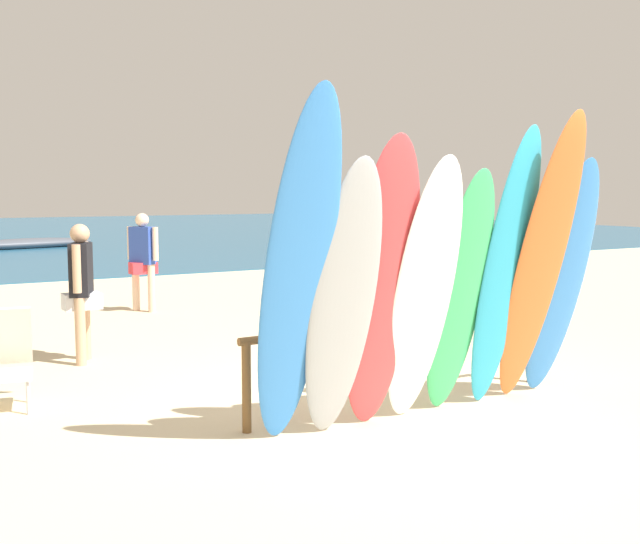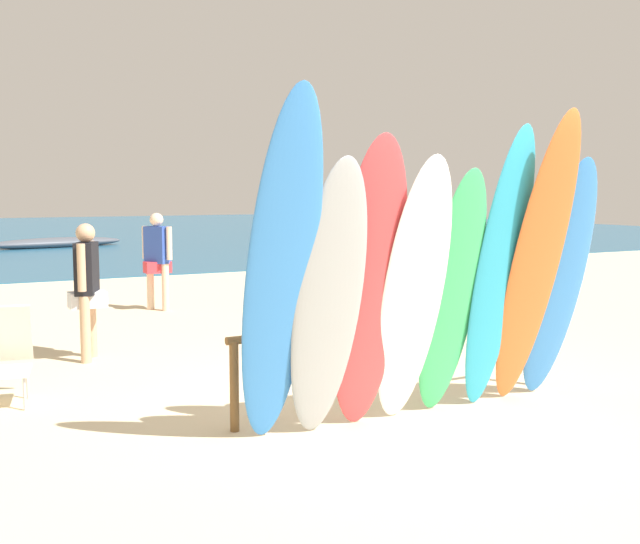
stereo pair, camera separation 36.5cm
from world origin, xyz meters
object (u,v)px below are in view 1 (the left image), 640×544
Objects in this scene: surfboard_blue_0 at (298,274)px; distant_boat at (26,244)px; surfboard_rack at (406,338)px; beach_chair_blue at (1,355)px; surfboard_green_4 at (460,293)px; surfboard_grey_1 at (343,301)px; surfboard_blue_7 at (561,279)px; surfboard_orange_6 at (541,262)px; beachgoer_photographing at (81,283)px; surfboard_white_3 at (424,292)px; surfboard_red_2 at (382,285)px; surfboard_teal_5 at (505,270)px; beachgoer_strolling at (143,255)px.

distant_boat is at bearing 87.22° from surfboard_blue_0.
surfboard_rack is 3.75× the size of beach_chair_blue.
surfboard_rack is 1.52× the size of surfboard_green_4.
surfboard_grey_1 is 2.27m from surfboard_blue_7.
beachgoer_photographing is (-2.89, 3.66, -0.38)m from surfboard_orange_6.
beach_chair_blue is at bearing 140.98° from surfboard_white_3.
surfboard_red_2 is 0.51× the size of distant_boat.
surfboard_teal_5 reaches higher than beachgoer_strolling.
beachgoer_strolling is (-0.31, 6.12, 0.28)m from surfboard_rack.
surfboard_red_2 is at bearing -176.24° from surfboard_blue_7.
surfboard_grey_1 is 1.17m from surfboard_green_4.
surfboard_blue_7 is (0.68, 0.01, -0.12)m from surfboard_teal_5.
surfboard_red_2 is 1.53× the size of beachgoer_strolling.
surfboard_blue_0 reaches higher than surfboard_rack.
beach_chair_blue is at bearing 142.09° from surfboard_red_2.
distant_boat is (-0.79, 21.00, -0.89)m from surfboard_blue_7.
surfboard_grey_1 is at bearing -177.28° from surfboard_orange_6.
surfboard_blue_7 is 1.45× the size of beachgoer_strolling.
beachgoer_strolling is (0.67, 6.66, -0.17)m from surfboard_grey_1.
surfboard_grey_1 is at bearing -166.63° from surfboard_red_2.
surfboard_red_2 reaches higher than surfboard_grey_1.
surfboard_teal_5 is at bearing -174.78° from surfboard_blue_7.
surfboard_orange_6 is at bearing 1.12° from surfboard_red_2.
surfboard_blue_0 reaches higher than beachgoer_photographing.
surfboard_rack is 6.13m from beachgoer_strolling.
surfboard_blue_0 is 6.80m from beachgoer_strolling.
surfboard_teal_5 is (0.84, -0.01, 0.13)m from surfboard_white_3.
surfboard_blue_0 reaches higher than surfboard_red_2.
surfboard_blue_0 is at bearing 178.69° from surfboard_teal_5.
surfboard_green_4 is 1.11m from surfboard_blue_7.
surfboard_white_3 is 0.84× the size of surfboard_orange_6.
surfboard_blue_0 reaches higher than distant_boat.
surfboard_rack is 0.73m from surfboard_white_3.
surfboard_green_4 is (1.56, 0.13, -0.25)m from surfboard_blue_0.
surfboard_white_3 is at bearing -113.30° from surfboard_rack.
surfboard_rack is at bearing -19.44° from beach_chair_blue.
surfboard_teal_5 reaches higher than surfboard_blue_7.
surfboard_blue_0 is 1.15× the size of surfboard_red_2.
distant_boat is (0.50, 20.49, -0.42)m from surfboard_rack.
surfboard_blue_7 is at bearing 0.65° from surfboard_grey_1.
surfboard_white_3 is at bearing -130.55° from beachgoer_photographing.
surfboard_grey_1 reaches higher than beachgoer_strolling.
beachgoer_strolling reaches higher than distant_boat.
surfboard_white_3 is (0.38, -0.02, -0.07)m from surfboard_red_2.
surfboard_orange_6 is (2.31, -0.01, -0.03)m from surfboard_blue_0.
surfboard_orange_6 is 21.13m from distant_boat.
surfboard_rack is 1.47× the size of surfboard_grey_1.
surfboard_red_2 is (0.77, 0.10, -0.14)m from surfboard_blue_0.
surfboard_white_3 is at bearing -28.42° from beach_chair_blue.
beachgoer_strolling is (1.07, 6.71, -0.40)m from surfboard_blue_0.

